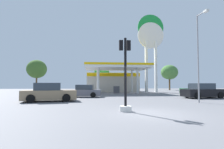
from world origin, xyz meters
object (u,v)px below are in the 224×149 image
Objects in this scene: car_0 at (84,91)px; tree_1 at (102,72)px; station_pole_sign at (151,42)px; car_1 at (196,90)px; tree_2 at (169,72)px; car_2 at (49,93)px; traffic_signal_0 at (125,83)px; tree_0 at (37,69)px; corner_streetlamp at (199,49)px; car_3 at (203,91)px.

tree_1 is (3.06, 19.49, 3.47)m from car_0.
station_pole_sign is 3.42× the size of car_0.
tree_1 is (-12.09, 16.78, 3.45)m from car_1.
tree_2 is at bearing 46.46° from car_0.
traffic_signal_0 is at bearing -48.57° from car_2.
tree_0 is at bearing 145.00° from car_1.
corner_streetlamp is at bearing -95.89° from station_pole_sign.
corner_streetlamp is at bearing -108.76° from tree_2.
car_2 is 0.81× the size of tree_2.
car_1 is 32.57m from tree_0.
tree_2 is (3.56, 16.97, 3.45)m from car_1.
traffic_signal_0 is at bearing -131.83° from car_1.
tree_1 is (-8.32, 8.91, -4.94)m from station_pole_sign.
car_1 is 12.10m from corner_streetlamp.
tree_2 reaches higher than car_1.
station_pole_sign is 1.94× the size of corner_streetlamp.
station_pole_sign is 3.40× the size of traffic_signal_0.
tree_1 is at bearing -179.31° from tree_2.
car_1 is at bearing 60.83° from corner_streetlamp.
car_1 is 0.74× the size of tree_1.
tree_0 reaches higher than car_0.
car_0 is 15.39m from car_1.
tree_0 is 30.08m from tree_2.
car_2 is (-2.71, -4.84, 0.09)m from car_0.
corner_streetlamp is (9.52, -7.36, 3.67)m from car_0.
car_3 is 24.50m from tree_1.
tree_1 is at bearing 81.09° from car_0.
tree_1 reaches higher than car_0.
tree_2 is (21.42, 24.53, 3.38)m from car_2.
corner_streetlamp is at bearing 29.00° from traffic_signal_0.
car_1 is 6.05m from car_3.
car_1 reaches higher than car_0.
car_0 is at bearing -169.85° from car_1.
car_1 is at bearing 48.17° from traffic_signal_0.
tree_1 is at bearing 89.51° from traffic_signal_0.
car_2 is at bearing -131.13° from tree_2.
traffic_signal_0 reaches higher than car_3.
car_2 is at bearing -157.07° from car_1.
tree_0 is 0.94× the size of corner_streetlamp.
tree_1 is 27.62m from corner_streetlamp.
corner_streetlamp is at bearing -11.61° from car_2.
traffic_signal_0 is 0.71× the size of tree_2.
corner_streetlamp reaches higher than tree_2.
tree_0 is (-8.61, 26.09, 3.99)m from car_2.
car_2 is at bearing 131.43° from traffic_signal_0.
station_pole_sign is 2.47× the size of tree_1.
tree_1 is at bearing 125.76° from car_1.
car_0 is at bearing 104.16° from traffic_signal_0.
tree_0 is at bearing 134.91° from car_3.
station_pole_sign reaches higher than car_2.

